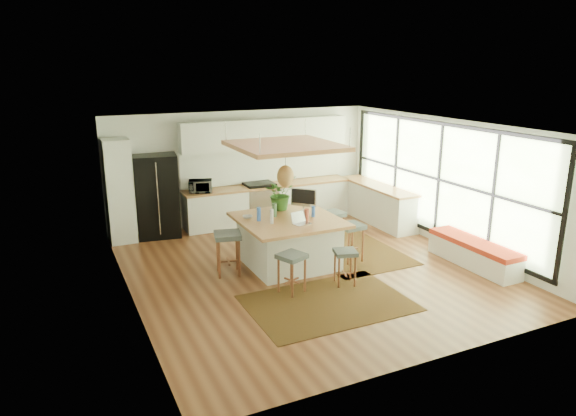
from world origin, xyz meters
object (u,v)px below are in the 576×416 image
stool_right_back (332,230)px  island_plant (280,197)px  island (288,242)px  microwave (200,185)px  stool_near_left (292,273)px  stool_near_right (345,265)px  stool_right_front (350,244)px  laptop (302,218)px  monitor (304,199)px  stool_left_side (228,256)px  fridge (157,196)px

stool_right_back → island_plant: (-1.17, 0.08, 0.84)m
island → microwave: (-0.92, 2.77, 0.63)m
stool_near_left → island_plant: bearing=71.3°
stool_near_right → stool_right_back: size_ratio=0.85×
stool_right_front → laptop: size_ratio=2.32×
microwave → stool_near_right: bearing=-52.2°
stool_right_front → monitor: 1.27m
stool_near_left → stool_right_back: (1.80, 1.76, 0.00)m
stool_near_right → stool_left_side: (-1.70, 1.32, 0.00)m
fridge → stool_near_left: fridge is taller
island → stool_near_right: (0.49, -1.28, -0.11)m
island → stool_right_front: bearing=-16.7°
stool_near_right → stool_right_front: bearing=53.4°
island → stool_near_left: size_ratio=2.64×
island → fridge: bearing=123.9°
fridge → island_plant: fridge is taller
stool_near_left → island: bearing=67.2°
microwave → island_plant: 2.36m
laptop → microwave: (-0.99, 3.20, 0.05)m
laptop → stool_right_back: bearing=27.3°
monitor → island_plant: bearing=177.8°
fridge → stool_left_side: (0.69, -2.79, -0.57)m
stool_right_back → microwave: 3.21m
monitor → microwave: 2.85m
stool_right_back → stool_left_side: (-2.50, -0.53, 0.00)m
island → laptop: size_ratio=5.65×
fridge → stool_near_right: size_ratio=2.91×
stool_right_front → island_plant: bearing=136.4°
stool_near_left → stool_left_side: (-0.71, 1.23, 0.00)m
stool_right_back → microwave: bearing=135.2°
stool_near_right → island: bearing=111.0°
stool_near_right → laptop: laptop is taller
stool_near_right → microwave: 4.35m
laptop → island_plant: island_plant is taller
fridge → monitor: fridge is taller
fridge → stool_left_side: bearing=-67.9°
island → monitor: size_ratio=3.50×
stool_near_left → stool_near_right: 1.00m
fridge → stool_right_front: 4.46m
stool_left_side → stool_right_back: bearing=11.9°
stool_near_right → stool_left_side: 2.15m
stool_near_left → stool_right_back: 2.52m
stool_right_front → island: bearing=163.3°
island_plant → stool_left_side: bearing=-155.3°
microwave → stool_right_front: bearing=-37.5°
stool_left_side → island_plant: size_ratio=1.19×
stool_right_front → microwave: microwave is taller
monitor → island_plant: (-0.34, 0.38, 0.00)m
stool_left_side → microwave: microwave is taller
stool_near_right → monitor: size_ratio=1.21×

